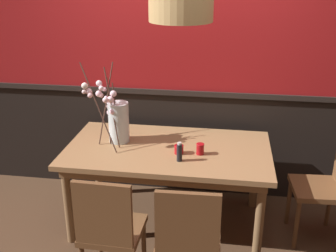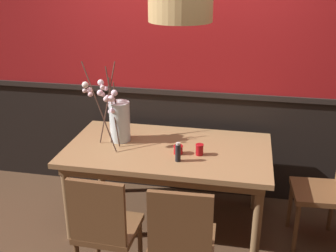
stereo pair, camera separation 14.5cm
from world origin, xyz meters
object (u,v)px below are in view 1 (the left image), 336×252
dining_table (168,156)px  chair_near_side_left (110,228)px  chair_far_side_right (207,133)px  chair_head_east_end (328,181)px  vase_with_blossoms (117,121)px  candle_holder_nearer_edge (200,149)px  pendant_lamp (181,0)px  chair_near_side_right (188,238)px  condiment_bottle (179,152)px  chair_far_side_left (156,127)px  candle_holder_nearer_center (179,149)px

dining_table → chair_near_side_left: 0.92m
chair_near_side_left → chair_far_side_right: chair_near_side_left is taller
dining_table → chair_head_east_end: size_ratio=1.75×
vase_with_blossoms → candle_holder_nearer_edge: bearing=-11.9°
chair_near_side_left → chair_far_side_right: size_ratio=1.03×
pendant_lamp → chair_near_side_right: bearing=-78.8°
dining_table → chair_near_side_left: chair_near_side_left is taller
dining_table → condiment_bottle: (0.13, -0.23, 0.16)m
pendant_lamp → condiment_bottle: bearing=-82.9°
candle_holder_nearer_edge → chair_near_side_left: bearing=-124.8°
chair_far_side_left → chair_head_east_end: chair_head_east_end is taller
condiment_bottle → chair_head_east_end: bearing=10.4°
vase_with_blossoms → candle_holder_nearer_edge: vase_with_blossoms is taller
chair_near_side_left → chair_far_side_left: 1.79m
dining_table → chair_near_side_right: chair_near_side_right is taller
chair_near_side_left → candle_holder_nearer_center: size_ratio=11.83×
dining_table → pendant_lamp: (0.10, -0.06, 1.28)m
chair_far_side_right → chair_head_east_end: 1.38m
chair_near_side_left → candle_holder_nearer_center: 0.90m
dining_table → vase_with_blossoms: size_ratio=2.45×
chair_near_side_right → chair_far_side_right: size_ratio=1.02×
candle_holder_nearer_center → condiment_bottle: (0.02, -0.13, 0.04)m
dining_table → candle_holder_nearer_center: size_ratio=21.82×
chair_far_side_right → chair_near_side_right: bearing=-90.3°
candle_holder_nearer_center → condiment_bottle: size_ratio=0.50×
chair_near_side_left → condiment_bottle: bearing=58.4°
chair_far_side_right → chair_head_east_end: (1.04, -0.91, 0.03)m
chair_head_east_end → vase_with_blossoms: bearing=177.5°
chair_far_side_right → chair_far_side_left: bearing=177.7°
chair_near_side_right → vase_with_blossoms: (-0.72, 0.95, 0.42)m
chair_near_side_right → chair_head_east_end: size_ratio=0.93×
vase_with_blossoms → pendant_lamp: 1.15m
chair_far_side_right → candle_holder_nearer_edge: (0.00, -0.98, 0.27)m
chair_near_side_right → chair_far_side_right: 1.78m
chair_far_side_left → condiment_bottle: 1.25m
chair_near_side_right → chair_near_side_left: size_ratio=0.99×
chair_far_side_left → pendant_lamp: (0.37, -0.97, 1.39)m
chair_head_east_end → pendant_lamp: size_ratio=1.16×
chair_near_side_left → chair_head_east_end: size_ratio=0.95×
condiment_bottle → pendant_lamp: 1.14m
chair_head_east_end → candle_holder_nearer_edge: size_ratio=10.53×
chair_far_side_left → candle_holder_nearer_center: size_ratio=12.46×
chair_near_side_right → candle_holder_nearer_edge: 0.84m
chair_far_side_right → pendant_lamp: pendant_lamp is taller
chair_far_side_right → condiment_bottle: size_ratio=5.71×
vase_with_blossoms → candle_holder_nearer_center: size_ratio=8.90×
chair_near_side_right → vase_with_blossoms: vase_with_blossoms is taller
chair_near_side_left → dining_table: bearing=73.0°
chair_near_side_right → vase_with_blossoms: size_ratio=1.31×
chair_near_side_left → chair_far_side_left: chair_far_side_left is taller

